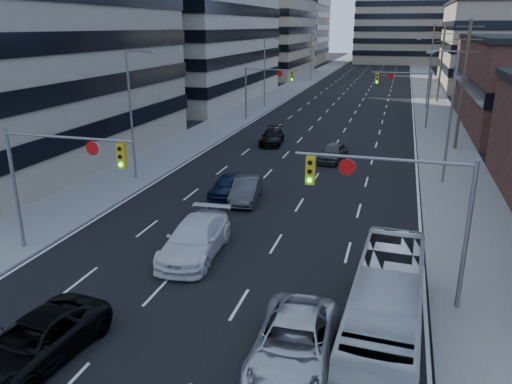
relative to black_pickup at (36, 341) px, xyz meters
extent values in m
cube|color=black|center=(3.50, 129.08, -0.72)|extent=(18.00, 300.00, 0.02)
cube|color=slate|center=(-8.00, 129.08, -0.66)|extent=(5.00, 300.00, 0.15)
cube|color=slate|center=(15.00, 129.08, -0.66)|extent=(5.00, 300.00, 0.15)
cube|color=#ADA089|center=(-23.50, 59.08, 13.27)|extent=(26.00, 34.00, 28.00)
cube|color=gray|center=(-20.50, 99.08, 7.27)|extent=(20.00, 30.00, 16.00)
cube|color=#ADA089|center=(-24.50, 139.08, 9.27)|extent=(24.00, 24.00, 20.00)
cube|color=gray|center=(35.50, 129.08, 5.27)|extent=(22.00, 22.00, 12.00)
cylinder|color=slate|center=(-6.50, 7.08, 2.27)|extent=(0.18, 0.18, 6.00)
cylinder|color=slate|center=(-3.25, 7.08, 5.07)|extent=(6.50, 0.12, 0.12)
cube|color=gold|center=(-0.60, 7.08, 4.42)|extent=(0.35, 0.28, 1.10)
cylinder|color=black|center=(-0.60, 6.92, 4.77)|extent=(0.18, 0.06, 0.18)
cylinder|color=black|center=(-0.60, 6.92, 4.42)|extent=(0.18, 0.06, 0.18)
cylinder|color=#0CE526|center=(-0.60, 6.92, 4.07)|extent=(0.18, 0.06, 0.18)
cylinder|color=white|center=(-2.00, 7.05, 4.67)|extent=(0.64, 0.06, 0.64)
cylinder|color=slate|center=(13.50, 7.08, 2.27)|extent=(0.18, 0.18, 6.00)
cylinder|color=slate|center=(10.25, 7.08, 5.07)|extent=(6.50, 0.12, 0.12)
cube|color=gold|center=(7.60, 7.08, 4.42)|extent=(0.35, 0.28, 1.10)
cylinder|color=black|center=(7.60, 6.92, 4.77)|extent=(0.18, 0.06, 0.18)
cylinder|color=black|center=(7.60, 6.92, 4.42)|extent=(0.18, 0.06, 0.18)
cylinder|color=#0CE526|center=(7.60, 6.92, 4.07)|extent=(0.18, 0.06, 0.18)
cylinder|color=white|center=(9.00, 7.05, 4.67)|extent=(0.64, 0.06, 0.64)
cylinder|color=slate|center=(-6.50, 44.08, 2.27)|extent=(0.18, 0.18, 6.00)
cylinder|color=slate|center=(-3.50, 44.08, 5.07)|extent=(6.00, 0.12, 0.12)
cube|color=gold|center=(-1.10, 44.08, 4.42)|extent=(0.35, 0.28, 1.10)
cylinder|color=black|center=(-1.10, 43.92, 4.77)|extent=(0.18, 0.06, 0.18)
cylinder|color=black|center=(-1.10, 43.92, 4.42)|extent=(0.18, 0.06, 0.18)
cylinder|color=#0CE526|center=(-1.10, 43.92, 4.07)|extent=(0.18, 0.06, 0.18)
cylinder|color=white|center=(-2.50, 44.05, 4.67)|extent=(0.64, 0.06, 0.64)
cylinder|color=slate|center=(13.50, 44.08, 2.27)|extent=(0.18, 0.18, 6.00)
cylinder|color=slate|center=(10.50, 44.08, 5.07)|extent=(6.00, 0.12, 0.12)
cube|color=gold|center=(8.10, 44.08, 4.42)|extent=(0.35, 0.28, 1.10)
cylinder|color=black|center=(8.10, 43.92, 4.77)|extent=(0.18, 0.06, 0.18)
cylinder|color=black|center=(8.10, 43.92, 4.42)|extent=(0.18, 0.06, 0.18)
cylinder|color=#0CE526|center=(8.10, 43.92, 4.07)|extent=(0.18, 0.06, 0.18)
cylinder|color=white|center=(9.50, 44.05, 4.67)|extent=(0.64, 0.06, 0.64)
cylinder|color=#4C3D2D|center=(15.70, 35.08, 4.77)|extent=(0.28, 0.28, 11.00)
cube|color=#4C3D2D|center=(15.70, 35.08, 9.67)|extent=(2.20, 0.10, 0.10)
cube|color=#4C3D2D|center=(15.70, 35.08, 8.67)|extent=(2.20, 0.10, 0.10)
cube|color=#4C3D2D|center=(15.70, 35.08, 7.67)|extent=(2.20, 0.10, 0.10)
cylinder|color=#4C3D2D|center=(15.70, 65.08, 4.77)|extent=(0.28, 0.28, 11.00)
cube|color=#4C3D2D|center=(15.70, 65.08, 9.67)|extent=(2.20, 0.10, 0.10)
cube|color=#4C3D2D|center=(15.70, 65.08, 8.67)|extent=(2.20, 0.10, 0.10)
cube|color=#4C3D2D|center=(15.70, 65.08, 7.67)|extent=(2.20, 0.10, 0.10)
cylinder|color=#4C3D2D|center=(15.70, 95.08, 4.77)|extent=(0.28, 0.28, 11.00)
cube|color=#4C3D2D|center=(15.70, 95.08, 9.67)|extent=(2.20, 0.10, 0.10)
cube|color=#4C3D2D|center=(15.70, 95.08, 8.67)|extent=(2.20, 0.10, 0.10)
cube|color=#4C3D2D|center=(15.70, 95.08, 7.67)|extent=(2.20, 0.10, 0.10)
cylinder|color=slate|center=(-7.00, 19.08, 3.77)|extent=(0.16, 0.16, 9.00)
cylinder|color=slate|center=(-6.10, 19.08, 8.17)|extent=(1.80, 0.10, 0.10)
cube|color=slate|center=(-5.30, 19.08, 8.09)|extent=(0.50, 0.22, 0.14)
cylinder|color=slate|center=(-7.00, 54.08, 3.77)|extent=(0.16, 0.16, 9.00)
cylinder|color=slate|center=(-6.10, 54.08, 8.17)|extent=(1.80, 0.10, 0.10)
cube|color=slate|center=(-5.30, 54.08, 8.09)|extent=(0.50, 0.22, 0.14)
cylinder|color=slate|center=(-7.00, 89.08, 3.77)|extent=(0.16, 0.16, 9.00)
cylinder|color=slate|center=(-6.10, 89.08, 8.17)|extent=(1.80, 0.10, 0.10)
cube|color=slate|center=(-5.30, 89.08, 8.09)|extent=(0.50, 0.22, 0.14)
cylinder|color=slate|center=(14.00, 24.08, 3.77)|extent=(0.16, 0.16, 9.00)
cylinder|color=slate|center=(13.10, 24.08, 8.17)|extent=(1.80, 0.10, 0.10)
cube|color=slate|center=(12.30, 24.08, 8.09)|extent=(0.50, 0.22, 0.14)
cylinder|color=slate|center=(14.00, 59.08, 3.77)|extent=(0.16, 0.16, 9.00)
cylinder|color=slate|center=(13.10, 59.08, 8.17)|extent=(1.80, 0.10, 0.10)
cube|color=slate|center=(12.30, 59.08, 8.09)|extent=(0.50, 0.22, 0.14)
imported|color=black|center=(0.00, 0.00, 0.00)|extent=(2.99, 5.49, 1.46)
imported|color=silver|center=(1.90, 8.78, 0.11)|extent=(2.73, 5.96, 1.69)
imported|color=#B9B9BE|center=(8.09, 2.15, 0.03)|extent=(2.76, 5.59, 1.53)
imported|color=beige|center=(10.85, 4.18, 0.60)|extent=(2.66, 9.68, 2.67)
imported|color=black|center=(0.40, 17.70, -0.06)|extent=(1.68, 3.96, 1.33)
imported|color=#353538|center=(1.90, 16.97, -0.01)|extent=(2.07, 4.54, 1.44)
imported|color=black|center=(-0.46, 32.70, -0.05)|extent=(2.41, 4.88, 1.36)
imported|color=#37373A|center=(5.82, 28.13, 0.00)|extent=(2.30, 4.50, 1.47)
camera|label=1|loc=(10.72, -11.32, 9.73)|focal=35.00mm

